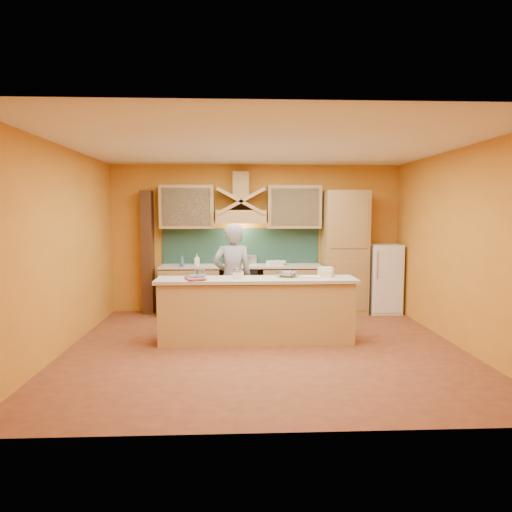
{
  "coord_description": "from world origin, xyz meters",
  "views": [
    {
      "loc": [
        -0.4,
        -6.26,
        1.89
      ],
      "look_at": [
        -0.08,
        0.9,
        1.21
      ],
      "focal_mm": 32.0,
      "sensor_mm": 36.0,
      "label": 1
    }
  ],
  "objects_px": {
    "stove": "(241,290)",
    "kitchen_scale": "(238,275)",
    "mixing_bowl": "(288,274)",
    "person": "(233,278)",
    "fridge": "(383,278)"
  },
  "relations": [
    {
      "from": "person",
      "to": "kitchen_scale",
      "type": "height_order",
      "value": "person"
    },
    {
      "from": "stove",
      "to": "person",
      "type": "xyz_separation_m",
      "value": [
        -0.15,
        -1.31,
        0.41
      ]
    },
    {
      "from": "stove",
      "to": "kitchen_scale",
      "type": "relative_size",
      "value": 7.37
    },
    {
      "from": "person",
      "to": "kitchen_scale",
      "type": "bearing_deg",
      "value": 91.14
    },
    {
      "from": "fridge",
      "to": "kitchen_scale",
      "type": "relative_size",
      "value": 10.65
    },
    {
      "from": "fridge",
      "to": "kitchen_scale",
      "type": "height_order",
      "value": "fridge"
    },
    {
      "from": "stove",
      "to": "fridge",
      "type": "distance_m",
      "value": 2.71
    },
    {
      "from": "mixing_bowl",
      "to": "fridge",
      "type": "bearing_deg",
      "value": 41.34
    },
    {
      "from": "person",
      "to": "mixing_bowl",
      "type": "relative_size",
      "value": 5.62
    },
    {
      "from": "stove",
      "to": "mixing_bowl",
      "type": "xyz_separation_m",
      "value": [
        0.67,
        -1.78,
        0.53
      ]
    },
    {
      "from": "person",
      "to": "mixing_bowl",
      "type": "height_order",
      "value": "person"
    },
    {
      "from": "fridge",
      "to": "person",
      "type": "xyz_separation_m",
      "value": [
        -2.85,
        -1.31,
        0.21
      ]
    },
    {
      "from": "stove",
      "to": "fridge",
      "type": "relative_size",
      "value": 0.69
    },
    {
      "from": "person",
      "to": "fridge",
      "type": "bearing_deg",
      "value": -161.98
    },
    {
      "from": "stove",
      "to": "person",
      "type": "bearing_deg",
      "value": -96.58
    }
  ]
}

